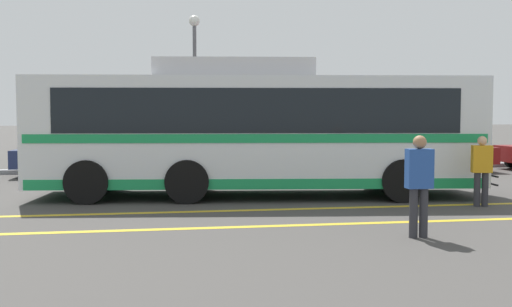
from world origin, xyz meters
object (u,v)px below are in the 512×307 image
object	(u,v)px
transit_bus	(255,129)
pedestrian_1	(419,180)
parked_car_1	(87,155)
parked_car_3	(426,152)
street_lamp	(195,66)
pedestrian_0	(482,167)
parked_car_2	(240,153)

from	to	relation	value
transit_bus	pedestrian_1	size ratio (longest dim) A/B	6.72
transit_bus	parked_car_1	world-z (taller)	transit_bus
parked_car_3	pedestrian_1	distance (m)	11.97
street_lamp	transit_bus	bearing A→B (deg)	-83.19
pedestrian_0	parked_car_3	bearing A→B (deg)	87.74
parked_car_2	transit_bus	bearing A→B (deg)	172.82
parked_car_1	parked_car_2	world-z (taller)	parked_car_2
parked_car_2	street_lamp	world-z (taller)	street_lamp
parked_car_1	pedestrian_0	distance (m)	12.46
parked_car_3	transit_bus	bearing A→B (deg)	-54.58
parked_car_2	parked_car_3	world-z (taller)	parked_car_3
parked_car_2	street_lamp	bearing A→B (deg)	24.16
transit_bus	parked_car_1	size ratio (longest dim) A/B	2.40
parked_car_2	street_lamp	xyz separation A→B (m)	(-1.38, 2.66, 3.14)
parked_car_2	pedestrian_0	xyz separation A→B (m)	(4.23, -8.07, 0.15)
transit_bus	parked_car_3	xyz separation A→B (m)	(7.01, 5.35, -0.96)
parked_car_2	pedestrian_0	bearing A→B (deg)	-155.51
transit_bus	street_lamp	bearing A→B (deg)	-166.02
transit_bus	parked_car_2	xyz separation A→B (m)	(0.39, 5.58, -0.96)
parked_car_1	parked_car_3	size ratio (longest dim) A/B	1.01
pedestrian_0	parked_car_1	bearing A→B (deg)	153.14
parked_car_3	street_lamp	size ratio (longest dim) A/B	0.81
parked_car_2	pedestrian_0	world-z (taller)	pedestrian_0
pedestrian_1	parked_car_2	bearing A→B (deg)	100.36
parked_car_3	pedestrian_1	size ratio (longest dim) A/B	2.78
transit_bus	parked_car_1	bearing A→B (deg)	-133.70
transit_bus	parked_car_2	world-z (taller)	transit_bus
pedestrian_1	street_lamp	world-z (taller)	street_lamp
transit_bus	parked_car_1	xyz separation A→B (m)	(-4.70, 5.78, -0.99)
parked_car_1	pedestrian_1	bearing A→B (deg)	33.74
parked_car_2	parked_car_3	xyz separation A→B (m)	(6.62, -0.23, -0.01)
parked_car_1	pedestrian_1	xyz separation A→B (m)	(6.52, -11.22, 0.27)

